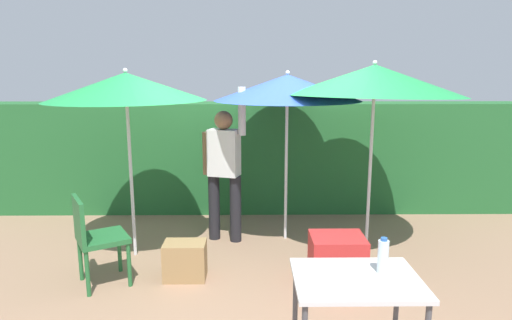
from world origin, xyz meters
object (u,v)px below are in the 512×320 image
at_px(umbrella_rainbow, 374,81).
at_px(crate_cardboard, 185,260).
at_px(umbrella_yellow, 126,87).
at_px(person_vendor, 224,166).
at_px(chair_plastic, 95,235).
at_px(folding_table, 356,291).
at_px(bottle_water, 383,256).
at_px(cooler_box, 337,259).
at_px(umbrella_orange, 287,88).

xyz_separation_m(umbrella_rainbow, crate_cardboard, (-2.01, -0.70, -1.77)).
height_order(umbrella_yellow, person_vendor, umbrella_yellow).
bearing_deg(umbrella_rainbow, chair_plastic, -163.76).
bearing_deg(person_vendor, crate_cardboard, -108.08).
distance_m(crate_cardboard, folding_table, 2.07).
xyz_separation_m(umbrella_yellow, crate_cardboard, (0.66, -0.59, -1.70)).
distance_m(person_vendor, bottle_water, 2.75).
relative_size(chair_plastic, bottle_water, 3.71).
height_order(cooler_box, folding_table, folding_table).
relative_size(umbrella_orange, person_vendor, 1.10).
distance_m(umbrella_yellow, crate_cardboard, 1.92).
distance_m(person_vendor, crate_cardboard, 1.32).
distance_m(umbrella_orange, person_vendor, 1.20).
bearing_deg(umbrella_yellow, person_vendor, 24.40).
height_order(umbrella_rainbow, crate_cardboard, umbrella_rainbow).
distance_m(umbrella_rainbow, chair_plastic, 3.29).
height_order(umbrella_rainbow, person_vendor, umbrella_rainbow).
height_order(folding_table, bottle_water, bottle_water).
bearing_deg(cooler_box, chair_plastic, -178.84).
relative_size(cooler_box, crate_cardboard, 1.26).
bearing_deg(umbrella_yellow, folding_table, -46.42).
relative_size(umbrella_orange, cooler_box, 3.94).
bearing_deg(umbrella_yellow, chair_plastic, -103.72).
distance_m(umbrella_rainbow, crate_cardboard, 2.76).
relative_size(cooler_box, folding_table, 0.66).
relative_size(umbrella_orange, crate_cardboard, 4.96).
relative_size(umbrella_rainbow, cooler_box, 4.14).
distance_m(umbrella_rainbow, umbrella_yellow, 2.67).
bearing_deg(umbrella_orange, person_vendor, -176.98).
relative_size(umbrella_yellow, person_vendor, 1.11).
bearing_deg(umbrella_orange, chair_plastic, -147.87).
distance_m(cooler_box, crate_cardboard, 1.51).
xyz_separation_m(person_vendor, crate_cardboard, (-0.34, -1.04, -0.75)).
bearing_deg(chair_plastic, umbrella_rainbow, 16.24).
distance_m(person_vendor, chair_plastic, 1.71).
distance_m(umbrella_yellow, folding_table, 3.14).
bearing_deg(umbrella_yellow, cooler_box, -17.16).
bearing_deg(umbrella_orange, crate_cardboard, -135.35).
distance_m(chair_plastic, bottle_water, 2.71).
relative_size(umbrella_yellow, bottle_water, 8.69).
bearing_deg(bottle_water, umbrella_yellow, 136.95).
bearing_deg(umbrella_rainbow, umbrella_orange, 157.37).
bearing_deg(bottle_water, folding_table, -160.17).
bearing_deg(folding_table, umbrella_yellow, 133.58).
xyz_separation_m(umbrella_yellow, chair_plastic, (-0.17, -0.72, -1.38)).
height_order(umbrella_yellow, cooler_box, umbrella_yellow).
bearing_deg(umbrella_yellow, crate_cardboard, -41.64).
xyz_separation_m(umbrella_orange, person_vendor, (-0.75, -0.04, -0.93)).
height_order(umbrella_orange, crate_cardboard, umbrella_orange).
distance_m(umbrella_orange, bottle_water, 2.75).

